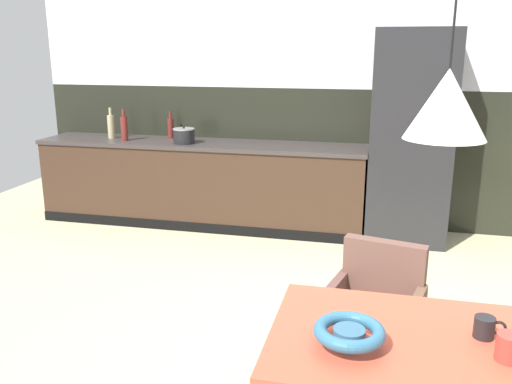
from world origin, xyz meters
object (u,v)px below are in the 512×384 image
at_px(refrigerator_column, 410,138).
at_px(mug_white_ceramic, 510,348).
at_px(bottle_vinegar_dark, 124,128).
at_px(fruit_bowl, 349,333).
at_px(armchair_head_of_table, 377,298).
at_px(mug_dark_espresso, 485,327).
at_px(bottle_oil_tall, 171,127).
at_px(bottle_wine_green, 111,126).
at_px(cooking_pot, 184,136).
at_px(pendant_lamp_over_table_near, 447,104).

height_order(refrigerator_column, mug_white_ceramic, refrigerator_column).
bearing_deg(bottle_vinegar_dark, fruit_bowl, -52.34).
height_order(refrigerator_column, bottle_vinegar_dark, refrigerator_column).
height_order(armchair_head_of_table, mug_dark_espresso, mug_dark_espresso).
distance_m(fruit_bowl, mug_white_ceramic, 0.56).
relative_size(bottle_oil_tall, bottle_wine_green, 0.88).
height_order(mug_white_ceramic, bottle_vinegar_dark, bottle_vinegar_dark).
distance_m(fruit_bowl, bottle_oil_tall, 4.18).
bearing_deg(cooking_pot, pendant_lamp_over_table_near, -55.47).
bearing_deg(cooking_pot, mug_dark_espresso, -52.49).
relative_size(refrigerator_column, bottle_vinegar_dark, 6.02).
bearing_deg(fruit_bowl, mug_dark_espresso, 20.20).
bearing_deg(mug_dark_espresso, bottle_wine_green, 135.21).
bearing_deg(mug_dark_espresso, mug_white_ceramic, -68.98).
bearing_deg(pendant_lamp_over_table_near, bottle_vinegar_dark, 131.82).
xyz_separation_m(mug_dark_espresso, pendant_lamp_over_table_near, (-0.22, -0.04, 0.84)).
bearing_deg(mug_white_ceramic, cooking_pot, 126.89).
height_order(fruit_bowl, bottle_wine_green, bottle_wine_green).
distance_m(cooking_pot, bottle_wine_green, 0.89).
relative_size(refrigerator_column, cooking_pot, 9.06).
bearing_deg(bottle_oil_tall, fruit_bowl, -59.02).
bearing_deg(mug_white_ceramic, mug_dark_espresso, 111.02).
bearing_deg(pendant_lamp_over_table_near, mug_white_ceramic, -20.54).
xyz_separation_m(bottle_wine_green, pendant_lamp_over_table_near, (3.06, -3.30, 0.63)).
distance_m(refrigerator_column, fruit_bowl, 3.44).
relative_size(fruit_bowl, cooking_pot, 1.21).
distance_m(cooking_pot, bottle_vinegar_dark, 0.67).
bearing_deg(mug_white_ceramic, bottle_vinegar_dark, 133.54).
bearing_deg(pendant_lamp_over_table_near, refrigerator_column, 89.13).
xyz_separation_m(armchair_head_of_table, bottle_vinegar_dark, (-2.66, 2.36, 0.51)).
relative_size(fruit_bowl, bottle_wine_green, 0.81).
xyz_separation_m(armchair_head_of_table, mug_dark_espresso, (0.40, -0.78, 0.29)).
bearing_deg(refrigerator_column, mug_white_ceramic, -86.19).
bearing_deg(fruit_bowl, bottle_wine_green, 128.93).
relative_size(armchair_head_of_table, mug_dark_espresso, 6.63).
distance_m(mug_dark_espresso, bottle_oil_tall, 4.32).
xyz_separation_m(mug_dark_espresso, bottle_vinegar_dark, (-3.06, 3.14, 0.22)).
bearing_deg(bottle_vinegar_dark, refrigerator_column, 1.90).
xyz_separation_m(mug_white_ceramic, cooking_pot, (-2.45, 3.27, 0.15)).
bearing_deg(bottle_oil_tall, armchair_head_of_table, -49.38).
distance_m(mug_white_ceramic, bottle_wine_green, 4.76).
height_order(bottle_oil_tall, bottle_wine_green, bottle_wine_green).
distance_m(bottle_oil_tall, bottle_vinegar_dark, 0.49).
distance_m(armchair_head_of_table, bottle_vinegar_dark, 3.59).
xyz_separation_m(fruit_bowl, bottle_vinegar_dark, (-2.56, 3.32, 0.20)).
relative_size(bottle_vinegar_dark, pendant_lamp_over_table_near, 0.26).
height_order(refrigerator_column, bottle_wine_green, refrigerator_column).
relative_size(armchair_head_of_table, bottle_vinegar_dark, 2.39).
bearing_deg(bottle_vinegar_dark, pendant_lamp_over_table_near, -48.18).
relative_size(armchair_head_of_table, fruit_bowl, 2.98).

